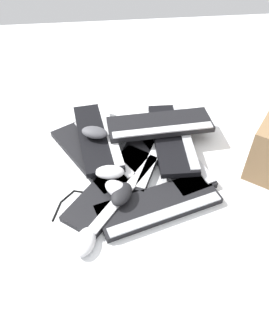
# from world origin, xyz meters

# --- Properties ---
(ground_plane) EXTENTS (3.20, 3.20, 0.00)m
(ground_plane) POSITION_xyz_m (0.00, 0.00, 0.00)
(ground_plane) COLOR white
(keyboard_0) EXTENTS (0.46, 0.32, 0.03)m
(keyboard_0) POSITION_xyz_m (0.18, -0.02, 0.01)
(keyboard_0) COLOR black
(keyboard_0) RESTS_ON ground
(keyboard_1) EXTENTS (0.46, 0.35, 0.03)m
(keyboard_1) POSITION_xyz_m (0.18, 0.19, 0.01)
(keyboard_1) COLOR black
(keyboard_1) RESTS_ON ground
(keyboard_2) EXTENTS (0.44, 0.39, 0.03)m
(keyboard_2) POSITION_xyz_m (-0.01, 0.11, 0.01)
(keyboard_2) COLOR black
(keyboard_2) RESTS_ON ground
(keyboard_3) EXTENTS (0.27, 0.46, 0.03)m
(keyboard_3) POSITION_xyz_m (-0.11, -0.04, 0.01)
(keyboard_3) COLOR black
(keyboard_3) RESTS_ON ground
(keyboard_4) EXTENTS (0.46, 0.28, 0.03)m
(keyboard_4) POSITION_xyz_m (0.15, -0.14, 0.01)
(keyboard_4) COLOR black
(keyboard_4) RESTS_ON ground
(keyboard_5) EXTENTS (0.46, 0.20, 0.03)m
(keyboard_5) POSITION_xyz_m (0.26, 0.16, 0.04)
(keyboard_5) COLOR black
(keyboard_5) RESTS_ON keyboard_1
(keyboard_6) EXTENTS (0.44, 0.16, 0.03)m
(keyboard_6) POSITION_xyz_m (0.22, -0.15, 0.04)
(keyboard_6) COLOR black
(keyboard_6) RESTS_ON keyboard_4
(keyboard_7) EXTENTS (0.18, 0.45, 0.03)m
(keyboard_7) POSITION_xyz_m (0.27, -0.10, 0.07)
(keyboard_7) COLOR black
(keyboard_7) RESTS_ON keyboard_6
(mouse_0) EXTENTS (0.08, 0.12, 0.04)m
(mouse_0) POSITION_xyz_m (0.04, 0.13, 0.05)
(mouse_0) COLOR silver
(mouse_0) RESTS_ON keyboard_2
(mouse_1) EXTENTS (0.13, 0.12, 0.04)m
(mouse_1) POSITION_xyz_m (-0.05, 0.10, 0.05)
(mouse_1) COLOR #B7B7BC
(mouse_1) RESTS_ON keyboard_2
(mouse_2) EXTENTS (0.12, 0.09, 0.04)m
(mouse_2) POSITION_xyz_m (-0.24, 0.22, 0.02)
(mouse_2) COLOR silver
(mouse_2) RESTS_ON ground
(mouse_3) EXTENTS (0.13, 0.12, 0.04)m
(mouse_3) POSITION_xyz_m (0.35, 0.18, 0.02)
(mouse_3) COLOR silver
(mouse_3) RESTS_ON ground
(mouse_4) EXTENTS (0.10, 0.13, 0.04)m
(mouse_4) POSITION_xyz_m (0.24, 0.18, 0.08)
(mouse_4) COLOR #4C4C51
(mouse_4) RESTS_ON keyboard_5
(mouse_5) EXTENTS (0.13, 0.11, 0.04)m
(mouse_5) POSITION_xyz_m (-0.07, 0.09, 0.05)
(mouse_5) COLOR black
(mouse_5) RESTS_ON keyboard_2
(cable_0) EXTENTS (0.14, 0.45, 0.01)m
(cable_0) POSITION_xyz_m (-0.04, 0.14, 0.00)
(cable_0) COLOR black
(cable_0) RESTS_ON ground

